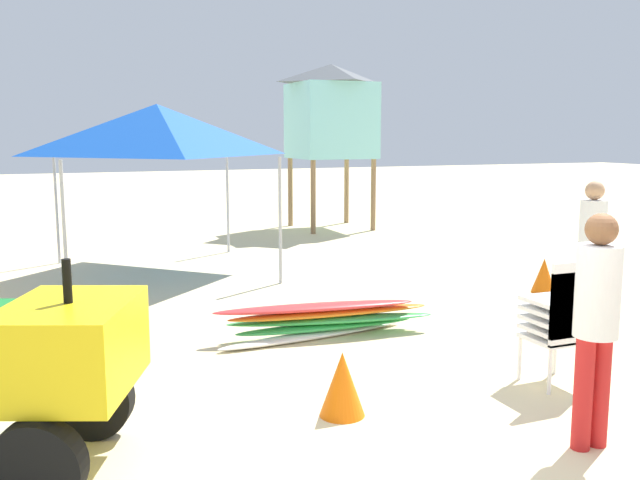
{
  "coord_description": "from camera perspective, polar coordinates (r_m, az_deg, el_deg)",
  "views": [
    {
      "loc": [
        -2.76,
        -3.86,
        2.32
      ],
      "look_at": [
        -0.01,
        2.85,
        1.21
      ],
      "focal_mm": 39.17,
      "sensor_mm": 36.0,
      "label": 1
    }
  ],
  "objects": [
    {
      "name": "surfboard_pile",
      "position": [
        8.07,
        0.3,
        -6.5
      ],
      "size": [
        2.61,
        0.74,
        0.4
      ],
      "color": "white",
      "rests_on": "ground"
    },
    {
      "name": "lifeguard_tower",
      "position": [
        17.19,
        0.9,
        10.48
      ],
      "size": [
        1.98,
        1.98,
        3.97
      ],
      "color": "olive",
      "rests_on": "ground"
    },
    {
      "name": "ground",
      "position": [
        5.28,
        12.52,
        -17.61
      ],
      "size": [
        80.0,
        80.0,
        0.0
      ],
      "primitive_type": "plane",
      "color": "beige"
    },
    {
      "name": "traffic_cone_far",
      "position": [
        5.9,
        1.83,
        -11.66
      ],
      "size": [
        0.38,
        0.38,
        0.55
      ],
      "primitive_type": "cone",
      "color": "orange",
      "rests_on": "ground"
    },
    {
      "name": "lifeguard_near_center",
      "position": [
        5.48,
        21.64,
        -5.69
      ],
      "size": [
        0.32,
        0.32,
        1.76
      ],
      "color": "red",
      "rests_on": "ground"
    },
    {
      "name": "lifeguard_near_right",
      "position": [
        9.21,
        21.33,
        -0.09
      ],
      "size": [
        0.32,
        0.32,
        1.75
      ],
      "color": "#33598C",
      "rests_on": "ground"
    },
    {
      "name": "popup_canopy",
      "position": [
        11.86,
        -13.15,
        8.76
      ],
      "size": [
        3.19,
        3.19,
        2.8
      ],
      "color": "#B2B2B7",
      "rests_on": "ground"
    },
    {
      "name": "traffic_cone_near",
      "position": [
        10.79,
        17.82,
        -2.78
      ],
      "size": [
        0.36,
        0.36,
        0.51
      ],
      "primitive_type": "cone",
      "color": "orange",
      "rests_on": "ground"
    },
    {
      "name": "stacked_plastic_chairs",
      "position": [
        6.76,
        19.2,
        -5.71
      ],
      "size": [
        0.48,
        0.48,
        1.2
      ],
      "color": "white",
      "rests_on": "ground"
    }
  ]
}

